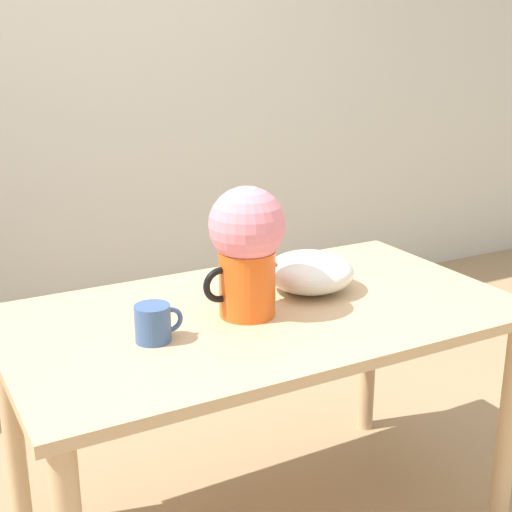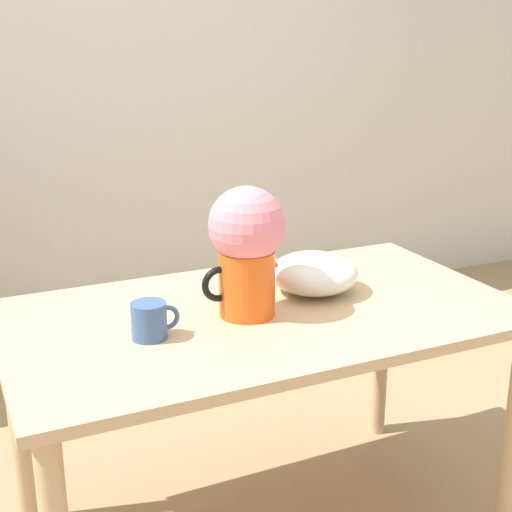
{
  "view_description": "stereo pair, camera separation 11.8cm",
  "coord_description": "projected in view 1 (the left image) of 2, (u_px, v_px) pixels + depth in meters",
  "views": [
    {
      "loc": [
        -0.88,
        -1.48,
        1.45
      ],
      "look_at": [
        -0.02,
        0.1,
        0.89
      ],
      "focal_mm": 50.0,
      "sensor_mm": 36.0,
      "label": 1
    },
    {
      "loc": [
        -0.77,
        -1.53,
        1.45
      ],
      "look_at": [
        -0.02,
        0.1,
        0.89
      ],
      "focal_mm": 50.0,
      "sensor_mm": 36.0,
      "label": 2
    }
  ],
  "objects": [
    {
      "name": "coffee_mug",
      "position": [
        154.0,
        323.0,
        1.75
      ],
      "size": [
        0.12,
        0.09,
        0.09
      ],
      "color": "#385689",
      "rests_on": "table"
    },
    {
      "name": "table",
      "position": [
        262.0,
        342.0,
        1.99
      ],
      "size": [
        1.4,
        0.79,
        0.72
      ],
      "color": "tan",
      "rests_on": "ground_plane"
    },
    {
      "name": "flower_vase",
      "position": [
        247.0,
        244.0,
        1.86
      ],
      "size": [
        0.23,
        0.2,
        0.35
      ],
      "color": "#E05619",
      "rests_on": "table"
    },
    {
      "name": "white_bowl",
      "position": [
        310.0,
        272.0,
        2.09
      ],
      "size": [
        0.26,
        0.26,
        0.11
      ],
      "color": "silver",
      "rests_on": "table"
    },
    {
      "name": "wall_back",
      "position": [
        73.0,
        67.0,
        3.27
      ],
      "size": [
        8.0,
        0.05,
        2.6
      ],
      "color": "silver",
      "rests_on": "ground_plane"
    }
  ]
}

